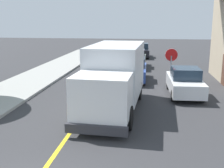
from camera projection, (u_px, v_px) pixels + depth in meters
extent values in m
cube|color=gold|center=(97.00, 95.00, 16.82)|extent=(0.16, 56.00, 0.01)
cube|color=silver|center=(117.00, 70.00, 14.51)|extent=(2.66, 5.12, 2.60)
cube|color=white|center=(102.00, 96.00, 11.26)|extent=(2.38, 2.12, 1.70)
cube|color=#1E2D3D|center=(97.00, 92.00, 10.32)|extent=(2.04, 0.19, 0.75)
cube|color=#2D2D33|center=(96.00, 130.00, 10.46)|extent=(2.41, 0.33, 0.36)
cylinder|color=black|center=(129.00, 118.00, 11.48)|extent=(0.35, 1.01, 1.00)
cylinder|color=black|center=(79.00, 115.00, 11.85)|extent=(0.35, 1.01, 1.00)
cylinder|color=black|center=(139.00, 91.00, 15.84)|extent=(0.35, 1.01, 1.00)
cylinder|color=black|center=(102.00, 89.00, 16.21)|extent=(0.35, 1.01, 1.00)
cube|color=#2D4793|center=(134.00, 72.00, 20.71)|extent=(1.81, 4.40, 0.76)
cube|color=#1E2D3D|center=(134.00, 62.00, 20.69)|extent=(1.59, 1.80, 0.64)
cylinder|color=black|center=(144.00, 81.00, 19.32)|extent=(0.22, 0.64, 0.64)
cylinder|color=black|center=(121.00, 80.00, 19.52)|extent=(0.22, 0.64, 0.64)
cylinder|color=black|center=(145.00, 73.00, 22.04)|extent=(0.22, 0.64, 0.64)
cylinder|color=black|center=(125.00, 72.00, 22.24)|extent=(0.22, 0.64, 0.64)
cube|color=#4C564C|center=(136.00, 61.00, 26.37)|extent=(1.85, 4.42, 0.76)
cube|color=#1E2D3D|center=(136.00, 53.00, 26.35)|extent=(1.60, 1.82, 0.64)
cylinder|color=black|center=(144.00, 67.00, 24.97)|extent=(0.23, 0.64, 0.64)
cylinder|color=black|center=(126.00, 66.00, 25.19)|extent=(0.23, 0.64, 0.64)
cylinder|color=black|center=(144.00, 62.00, 27.69)|extent=(0.23, 0.64, 0.64)
cylinder|color=black|center=(129.00, 62.00, 27.91)|extent=(0.23, 0.64, 0.64)
cube|color=black|center=(141.00, 52.00, 33.37)|extent=(1.93, 4.45, 0.76)
cube|color=#1E2D3D|center=(141.00, 46.00, 33.36)|extent=(1.64, 1.85, 0.64)
cylinder|color=black|center=(148.00, 56.00, 32.00)|extent=(0.24, 0.65, 0.64)
cylinder|color=black|center=(134.00, 56.00, 32.15)|extent=(0.24, 0.65, 0.64)
cylinder|color=black|center=(148.00, 53.00, 34.73)|extent=(0.24, 0.65, 0.64)
cylinder|color=black|center=(135.00, 53.00, 34.88)|extent=(0.24, 0.65, 0.64)
cube|color=silver|center=(184.00, 84.00, 16.75)|extent=(1.92, 4.45, 0.76)
cube|color=#1E2D3D|center=(186.00, 73.00, 16.45)|extent=(1.63, 1.84, 0.64)
cylinder|color=black|center=(169.00, 84.00, 18.27)|extent=(0.24, 0.65, 0.64)
cylinder|color=black|center=(193.00, 85.00, 18.11)|extent=(0.24, 0.65, 0.64)
cylinder|color=black|center=(173.00, 95.00, 15.54)|extent=(0.24, 0.65, 0.64)
cylinder|color=black|center=(203.00, 96.00, 15.38)|extent=(0.24, 0.65, 0.64)
cylinder|color=gray|center=(171.00, 73.00, 17.85)|extent=(0.08, 0.08, 2.20)
cylinder|color=red|center=(171.00, 55.00, 17.62)|extent=(0.76, 0.03, 0.76)
cylinder|color=white|center=(171.00, 55.00, 17.64)|extent=(0.80, 0.02, 0.80)
cube|color=brown|center=(224.00, 70.00, 19.17)|extent=(0.10, 1.00, 2.10)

